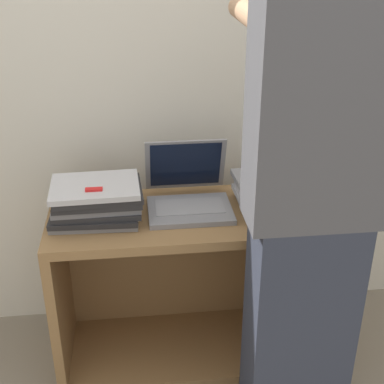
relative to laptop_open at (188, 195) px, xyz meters
The scene contains 7 objects.
wall_back 0.56m from the laptop_open, 90.00° to the left, with size 8.00×0.05×2.40m.
cart 0.38m from the laptop_open, 90.00° to the left, with size 1.07×0.45×0.67m.
laptop_open is the anchor object (origin of this frame).
laptop_stack_left 0.35m from the laptop_open, behind, with size 0.34×0.26×0.14m.
laptop_stack_right 0.35m from the laptop_open, ahead, with size 0.34×0.26×0.12m.
person 0.57m from the laptop_open, 54.02° to the right, with size 0.40×0.53×1.73m.
inventory_tag 0.37m from the laptop_open, 162.20° to the right, with size 0.06×0.02×0.01m.
Camera 1 is at (-0.20, -1.54, 1.62)m, focal length 50.00 mm.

